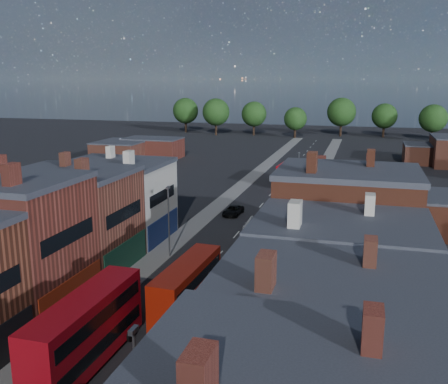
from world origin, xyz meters
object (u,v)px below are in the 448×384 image
Objects in this scene: bus_0 at (86,329)px; car_3 at (251,224)px; car_2 at (233,211)px; bus_1 at (187,287)px; ped_1 at (34,349)px; bus_2 at (288,173)px; ped_3 at (271,287)px.

car_3 is (3.75, 35.30, -2.19)m from bus_0.
bus_0 is at bearing -86.73° from car_2.
bus_1 is 2.79× the size of car_3.
car_2 is 2.68× the size of ped_1.
bus_2 is at bearing -95.74° from ped_1.
bus_1 is 12.75m from ped_1.
ped_1 is at bearing -92.52° from bus_2.
bus_1 is 6.40× the size of ped_3.
bus_0 is 35.57m from car_3.
ped_3 is (10.53, -26.31, 0.27)m from car_2.
ped_1 is (-3.53, -41.64, 0.35)m from car_2.
bus_1 is 32.05m from car_2.
ped_1 is (-7.87, -9.93, -1.42)m from bus_1.
ped_1 is (-8.02, -65.36, -1.29)m from bus_2.
car_3 is at bearing -4.78° from ped_3.
bus_2 is at bearing 92.31° from bus_1.
ped_3 is (14.05, 15.33, -0.08)m from ped_1.
ped_3 reaches higher than car_3.
bus_0 is 4.24m from ped_1.
ped_3 reaches higher than car_2.
car_2 is at bearing -93.58° from ped_1.
bus_0 is at bearing -168.29° from ped_1.
car_2 is at bearing 129.48° from car_3.
ped_3 is (6.19, 5.40, -1.50)m from bus_1.
bus_1 reaches higher than car_3.
bus_2 is (4.21, 64.65, -0.43)m from bus_0.
bus_1 is 8.35m from ped_3.
bus_1 reaches higher than bus_2.
ped_1 is at bearing 115.28° from ped_3.
car_2 is 41.79m from ped_1.
ped_1 reaches higher than car_3.
car_2 is (-0.29, 40.93, -2.07)m from bus_0.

